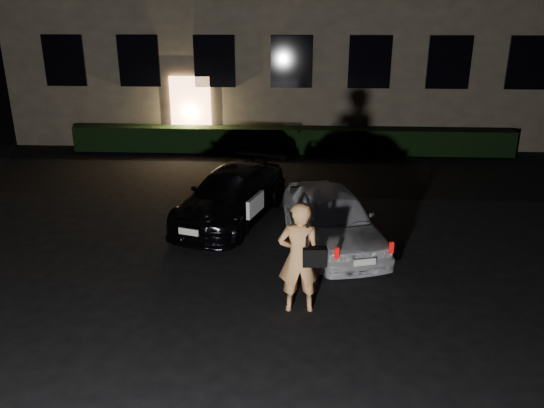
{
  "coord_description": "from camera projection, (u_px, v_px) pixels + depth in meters",
  "views": [
    {
      "loc": [
        0.38,
        -7.38,
        4.59
      ],
      "look_at": [
        -0.15,
        2.0,
        1.17
      ],
      "focal_mm": 35.0,
      "sensor_mm": 36.0,
      "label": 1
    }
  ],
  "objects": [
    {
      "name": "hedge",
      "position": [
        290.0,
        140.0,
        18.21
      ],
      "size": [
        15.0,
        0.7,
        0.85
      ],
      "primitive_type": "cube",
      "color": "black",
      "rests_on": "ground"
    },
    {
      "name": "ground",
      "position": [
        274.0,
        315.0,
        8.51
      ],
      "size": [
        80.0,
        80.0,
        0.0
      ],
      "primitive_type": "plane",
      "color": "black",
      "rests_on": "ground"
    },
    {
      "name": "man",
      "position": [
        300.0,
        257.0,
        8.36
      ],
      "size": [
        0.8,
        0.5,
        1.87
      ],
      "rotation": [
        0.0,
        0.0,
        3.23
      ],
      "color": "#E59B5A",
      "rests_on": "ground"
    },
    {
      "name": "sedan",
      "position": [
        232.0,
        196.0,
        12.23
      ],
      "size": [
        2.73,
        4.34,
        1.17
      ],
      "rotation": [
        0.0,
        0.0,
        -0.29
      ],
      "color": "black",
      "rests_on": "ground"
    },
    {
      "name": "hatch",
      "position": [
        332.0,
        218.0,
        10.83
      ],
      "size": [
        2.37,
        3.85,
        1.22
      ],
      "rotation": [
        0.0,
        0.0,
        0.28
      ],
      "color": "silver",
      "rests_on": "ground"
    }
  ]
}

